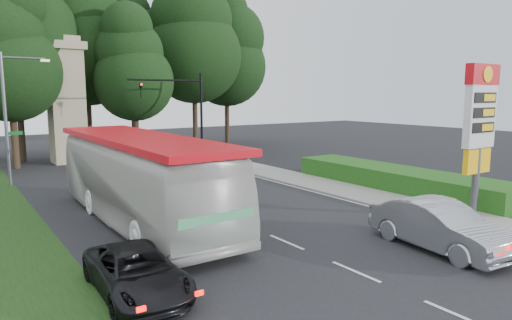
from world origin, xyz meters
TOP-DOWN VIEW (x-y plane):
  - ground at (0.00, 0.00)m, footprint 120.00×120.00m
  - road_surface at (0.00, 12.00)m, footprint 14.00×80.00m
  - sidewalk_right at (8.50, 12.00)m, footprint 3.00×80.00m
  - hedge at (11.50, 8.00)m, footprint 3.00×14.00m
  - gas_station_pylon at (9.20, 1.99)m, footprint 2.10×0.45m
  - traffic_signal_mast at (5.68, 24.00)m, footprint 6.10×0.35m
  - streetlight_signs at (-6.99, 22.01)m, footprint 2.75×0.98m
  - monument at (-2.00, 30.00)m, footprint 3.00×3.00m
  - tree_center_left at (-5.00, 33.00)m, footprint 10.08×10.08m
  - tree_center_right at (1.00, 35.00)m, footprint 9.24×9.24m
  - tree_east_near at (6.00, 37.00)m, footprint 8.12×8.12m
  - tree_east_mid at (11.00, 33.00)m, footprint 9.52×9.52m
  - tree_far_east at (16.00, 35.00)m, footprint 8.68×8.68m
  - tree_monument_left at (-6.00, 29.00)m, footprint 7.28×7.28m
  - tree_monument_right at (3.50, 29.50)m, footprint 6.72×6.72m
  - transit_bus at (-3.50, 9.76)m, footprint 3.24×13.64m
  - sedan_silver at (4.04, 0.30)m, footprint 2.41×5.50m
  - suv_charcoal at (-6.20, 2.91)m, footprint 2.30×4.68m

SIDE VIEW (x-z plane):
  - ground at x=0.00m, z-range 0.00..0.00m
  - road_surface at x=0.00m, z-range 0.00..0.02m
  - sidewalk_right at x=8.50m, z-range 0.00..0.12m
  - hedge at x=11.50m, z-range 0.00..1.20m
  - suv_charcoal at x=-6.20m, z-range 0.00..1.28m
  - sedan_silver at x=4.04m, z-range 0.00..1.76m
  - transit_bus at x=-3.50m, z-range 0.00..3.80m
  - streetlight_signs at x=-6.99m, z-range 0.44..8.44m
  - gas_station_pylon at x=9.20m, z-range 1.02..7.87m
  - traffic_signal_mast at x=5.68m, z-range 1.07..8.27m
  - monument at x=-2.00m, z-range 0.08..10.13m
  - tree_monument_right at x=3.50m, z-range 1.41..14.61m
  - tree_monument_left at x=-6.00m, z-range 1.53..15.83m
  - tree_east_near at x=6.00m, z-range 1.71..17.66m
  - tree_far_east at x=16.00m, z-range 1.83..18.88m
  - tree_center_right at x=1.00m, z-range 1.94..20.09m
  - tree_east_mid at x=11.00m, z-range 2.00..20.70m
  - tree_center_left at x=-5.00m, z-range 2.12..21.92m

